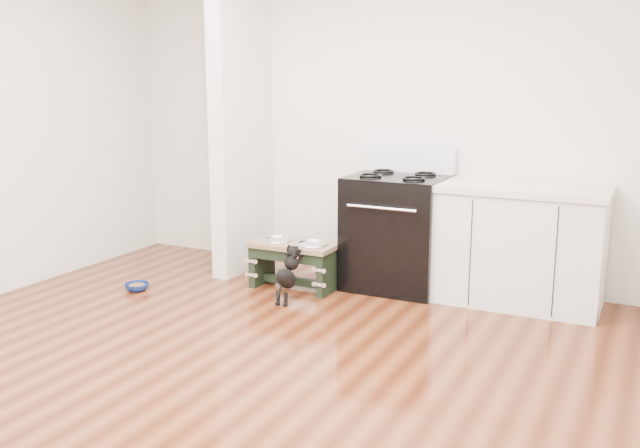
# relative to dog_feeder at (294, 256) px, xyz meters

# --- Properties ---
(ground) EXTENTS (5.00, 5.00, 0.00)m
(ground) POSITION_rel_dog_feeder_xyz_m (0.48, -1.75, -0.27)
(ground) COLOR #431B0B
(ground) RESTS_ON ground
(room_shell) EXTENTS (5.00, 5.00, 5.00)m
(room_shell) POSITION_rel_dog_feeder_xyz_m (0.48, -1.75, 1.35)
(room_shell) COLOR silver
(room_shell) RESTS_ON ground
(partition_wall) EXTENTS (0.15, 0.80, 2.70)m
(partition_wall) POSITION_rel_dog_feeder_xyz_m (-0.69, 0.35, 1.08)
(partition_wall) COLOR silver
(partition_wall) RESTS_ON ground
(oven_range) EXTENTS (0.76, 0.69, 1.14)m
(oven_range) POSITION_rel_dog_feeder_xyz_m (0.73, 0.41, 0.20)
(oven_range) COLOR black
(oven_range) RESTS_ON ground
(cabinet_run) EXTENTS (1.24, 0.64, 0.91)m
(cabinet_run) POSITION_rel_dog_feeder_xyz_m (1.71, 0.42, 0.18)
(cabinet_run) COLOR silver
(cabinet_run) RESTS_ON ground
(dog_feeder) EXTENTS (0.70, 0.37, 0.40)m
(dog_feeder) POSITION_rel_dog_feeder_xyz_m (0.00, 0.00, 0.00)
(dog_feeder) COLOR black
(dog_feeder) RESTS_ON ground
(puppy) EXTENTS (0.12, 0.36, 0.43)m
(puppy) POSITION_rel_dog_feeder_xyz_m (0.12, -0.32, -0.04)
(puppy) COLOR black
(puppy) RESTS_ON ground
(floor_bowl) EXTENTS (0.22, 0.22, 0.06)m
(floor_bowl) POSITION_rel_dog_feeder_xyz_m (-1.11, -0.62, -0.24)
(floor_bowl) COLOR navy
(floor_bowl) RESTS_ON ground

